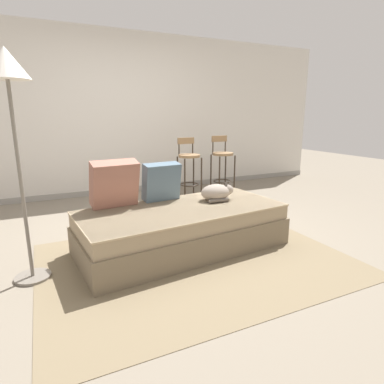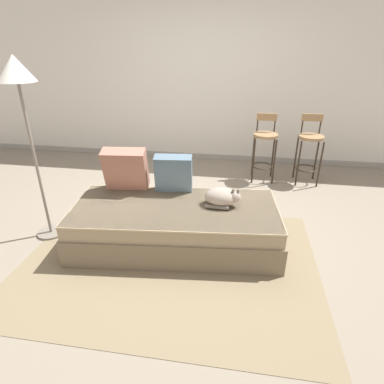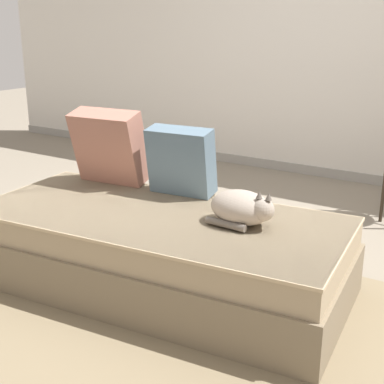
{
  "view_description": "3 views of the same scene",
  "coord_description": "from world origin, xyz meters",
  "px_view_note": "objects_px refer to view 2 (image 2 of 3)",
  "views": [
    {
      "loc": [
        -1.2,
        -3.14,
        1.31
      ],
      "look_at": [
        0.15,
        -0.3,
        0.54
      ],
      "focal_mm": 30.0,
      "sensor_mm": 36.0,
      "label": 1
    },
    {
      "loc": [
        0.59,
        -3.06,
        1.88
      ],
      "look_at": [
        0.15,
        -0.3,
        0.54
      ],
      "focal_mm": 30.0,
      "sensor_mm": 36.0,
      "label": 2
    },
    {
      "loc": [
        1.58,
        -2.54,
        1.39
      ],
      "look_at": [
        0.15,
        -0.3,
        0.54
      ],
      "focal_mm": 50.0,
      "sensor_mm": 36.0,
      "label": 3
    }
  ],
  "objects_px": {
    "bar_stool_by_doorway": "(310,145)",
    "throw_pillow_corner": "(126,169)",
    "cat": "(222,197)",
    "floor_lamp": "(19,88)",
    "throw_pillow_middle": "(173,173)",
    "couch": "(175,225)",
    "bar_stool_near_window": "(265,143)"
  },
  "relations": [
    {
      "from": "bar_stool_by_doorway",
      "to": "throw_pillow_corner",
      "type": "bearing_deg",
      "value": -144.03
    },
    {
      "from": "cat",
      "to": "floor_lamp",
      "type": "xyz_separation_m",
      "value": [
        -1.8,
        -0.14,
        0.99
      ]
    },
    {
      "from": "throw_pillow_middle",
      "to": "bar_stool_by_doorway",
      "type": "height_order",
      "value": "bar_stool_by_doorway"
    },
    {
      "from": "couch",
      "to": "bar_stool_near_window",
      "type": "distance_m",
      "value": 2.08
    },
    {
      "from": "throw_pillow_middle",
      "to": "floor_lamp",
      "type": "distance_m",
      "value": 1.59
    },
    {
      "from": "throw_pillow_corner",
      "to": "floor_lamp",
      "type": "distance_m",
      "value": 1.19
    },
    {
      "from": "cat",
      "to": "floor_lamp",
      "type": "distance_m",
      "value": 2.05
    },
    {
      "from": "cat",
      "to": "bar_stool_near_window",
      "type": "relative_size",
      "value": 0.38
    },
    {
      "from": "bar_stool_by_doorway",
      "to": "cat",
      "type": "bearing_deg",
      "value": -122.17
    },
    {
      "from": "bar_stool_near_window",
      "to": "cat",
      "type": "bearing_deg",
      "value": -105.32
    },
    {
      "from": "throw_pillow_corner",
      "to": "floor_lamp",
      "type": "relative_size",
      "value": 0.26
    },
    {
      "from": "couch",
      "to": "floor_lamp",
      "type": "bearing_deg",
      "value": -178.66
    },
    {
      "from": "couch",
      "to": "cat",
      "type": "xyz_separation_m",
      "value": [
        0.44,
        0.11,
        0.29
      ]
    },
    {
      "from": "throw_pillow_middle",
      "to": "floor_lamp",
      "type": "xyz_separation_m",
      "value": [
        -1.27,
        -0.38,
        0.87
      ]
    },
    {
      "from": "bar_stool_by_doorway",
      "to": "bar_stool_near_window",
      "type": "bearing_deg",
      "value": -179.99
    },
    {
      "from": "couch",
      "to": "bar_stool_by_doorway",
      "type": "xyz_separation_m",
      "value": [
        1.53,
        1.83,
        0.33
      ]
    },
    {
      "from": "throw_pillow_corner",
      "to": "cat",
      "type": "bearing_deg",
      "value": -10.73
    },
    {
      "from": "bar_stool_near_window",
      "to": "floor_lamp",
      "type": "xyz_separation_m",
      "value": [
        -2.27,
        -1.87,
        0.95
      ]
    },
    {
      "from": "bar_stool_by_doorway",
      "to": "floor_lamp",
      "type": "height_order",
      "value": "floor_lamp"
    },
    {
      "from": "couch",
      "to": "bar_stool_near_window",
      "type": "height_order",
      "value": "bar_stool_near_window"
    },
    {
      "from": "throw_pillow_corner",
      "to": "couch",
      "type": "bearing_deg",
      "value": -27.37
    },
    {
      "from": "couch",
      "to": "floor_lamp",
      "type": "xyz_separation_m",
      "value": [
        -1.35,
        -0.03,
        1.28
      ]
    },
    {
      "from": "bar_stool_near_window",
      "to": "couch",
      "type": "bearing_deg",
      "value": -116.58
    },
    {
      "from": "throw_pillow_middle",
      "to": "bar_stool_by_doorway",
      "type": "distance_m",
      "value": 2.2
    },
    {
      "from": "bar_stool_near_window",
      "to": "bar_stool_by_doorway",
      "type": "relative_size",
      "value": 0.99
    },
    {
      "from": "throw_pillow_corner",
      "to": "bar_stool_by_doorway",
      "type": "bearing_deg",
      "value": 35.97
    },
    {
      "from": "floor_lamp",
      "to": "bar_stool_near_window",
      "type": "bearing_deg",
      "value": 39.41
    },
    {
      "from": "throw_pillow_corner",
      "to": "bar_stool_by_doorway",
      "type": "xyz_separation_m",
      "value": [
        2.11,
        1.53,
        -0.11
      ]
    },
    {
      "from": "couch",
      "to": "throw_pillow_corner",
      "type": "distance_m",
      "value": 0.79
    },
    {
      "from": "couch",
      "to": "bar_stool_by_doorway",
      "type": "distance_m",
      "value": 2.41
    },
    {
      "from": "cat",
      "to": "bar_stool_near_window",
      "type": "xyz_separation_m",
      "value": [
        0.47,
        1.73,
        0.04
      ]
    },
    {
      "from": "cat",
      "to": "bar_stool_by_doorway",
      "type": "bearing_deg",
      "value": 57.83
    }
  ]
}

